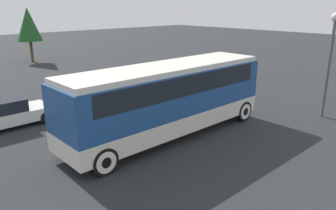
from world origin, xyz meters
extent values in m
plane|color=#26282B|center=(0.00, 0.00, 0.00)|extent=(120.00, 120.00, 0.00)
cube|color=silver|center=(0.00, 0.00, 0.82)|extent=(10.01, 2.46, 0.77)
cube|color=navy|center=(0.00, 0.00, 2.11)|extent=(10.01, 2.46, 1.80)
cube|color=black|center=(0.00, 0.00, 2.55)|extent=(8.81, 2.50, 0.81)
cube|color=silver|center=(0.00, 0.00, 3.12)|extent=(9.81, 2.27, 0.22)
cube|color=navy|center=(4.86, 0.00, 1.85)|extent=(0.36, 2.36, 2.06)
cylinder|color=black|center=(4.19, -1.12, 0.51)|extent=(1.02, 0.28, 1.02)
cylinder|color=silver|center=(4.19, -1.12, 0.51)|extent=(0.79, 0.30, 0.79)
cylinder|color=black|center=(4.19, -1.12, 0.51)|extent=(0.39, 0.32, 0.39)
cylinder|color=black|center=(4.19, 1.12, 0.51)|extent=(1.02, 0.28, 1.02)
cylinder|color=silver|center=(4.19, 1.12, 0.51)|extent=(0.79, 0.30, 0.79)
cylinder|color=black|center=(4.19, 1.12, 0.51)|extent=(0.39, 0.32, 0.39)
cylinder|color=black|center=(-4.04, -1.12, 0.51)|extent=(1.02, 0.28, 1.02)
cylinder|color=silver|center=(-4.04, -1.12, 0.51)|extent=(0.79, 0.30, 0.79)
cylinder|color=black|center=(-4.04, -1.12, 0.51)|extent=(0.39, 0.32, 0.39)
cylinder|color=black|center=(-4.04, 1.12, 0.51)|extent=(1.02, 0.28, 1.02)
cylinder|color=silver|center=(-4.04, 1.12, 0.51)|extent=(0.79, 0.30, 0.79)
cylinder|color=black|center=(-4.04, 1.12, 0.51)|extent=(0.39, 0.32, 0.39)
cube|color=#2D5638|center=(-0.29, 5.88, 0.58)|extent=(4.34, 1.89, 0.63)
cube|color=black|center=(-0.46, 5.88, 1.12)|extent=(2.26, 1.70, 0.45)
cylinder|color=black|center=(1.40, 5.03, 0.35)|extent=(0.69, 0.22, 0.69)
cylinder|color=black|center=(1.40, 5.03, 0.35)|extent=(0.26, 0.26, 0.26)
cylinder|color=black|center=(1.40, 6.74, 0.35)|extent=(0.69, 0.22, 0.69)
cylinder|color=black|center=(1.40, 6.74, 0.35)|extent=(0.26, 0.26, 0.26)
cylinder|color=black|center=(-1.98, 5.03, 0.35)|extent=(0.69, 0.22, 0.69)
cylinder|color=black|center=(-1.98, 5.03, 0.35)|extent=(0.26, 0.26, 0.26)
cylinder|color=black|center=(-1.98, 6.74, 0.35)|extent=(0.69, 0.22, 0.69)
cylinder|color=black|center=(-1.98, 6.74, 0.35)|extent=(0.26, 0.26, 0.26)
cube|color=#7A6B5B|center=(1.39, 8.33, 0.55)|extent=(4.26, 1.74, 0.60)
cube|color=black|center=(1.22, 8.33, 1.13)|extent=(2.22, 1.56, 0.57)
cylinder|color=black|center=(3.06, 7.56, 0.33)|extent=(0.66, 0.22, 0.66)
cylinder|color=black|center=(3.06, 7.56, 0.33)|extent=(0.25, 0.26, 0.25)
cylinder|color=black|center=(3.06, 9.11, 0.33)|extent=(0.66, 0.22, 0.66)
cylinder|color=black|center=(3.06, 9.11, 0.33)|extent=(0.25, 0.26, 0.25)
cylinder|color=black|center=(-0.27, 7.56, 0.33)|extent=(0.66, 0.22, 0.66)
cylinder|color=black|center=(-0.27, 7.56, 0.33)|extent=(0.25, 0.26, 0.25)
cylinder|color=black|center=(-0.27, 9.11, 0.33)|extent=(0.66, 0.22, 0.66)
cylinder|color=black|center=(-0.27, 9.11, 0.33)|extent=(0.25, 0.26, 0.25)
cube|color=silver|center=(-5.04, 6.14, 0.51)|extent=(4.22, 1.73, 0.57)
cylinder|color=black|center=(-3.36, 5.36, 0.31)|extent=(0.61, 0.22, 0.61)
cylinder|color=black|center=(-3.36, 5.36, 0.31)|extent=(0.23, 0.26, 0.23)
cylinder|color=black|center=(-3.36, 6.92, 0.31)|extent=(0.61, 0.22, 0.61)
cylinder|color=black|center=(-3.36, 6.92, 0.31)|extent=(0.23, 0.26, 0.23)
cylinder|color=#515156|center=(7.77, -3.61, 2.47)|extent=(0.16, 0.16, 4.94)
sphere|color=silver|center=(7.77, -3.61, 5.11)|extent=(0.44, 0.44, 0.44)
cylinder|color=brown|center=(3.26, 24.20, 1.07)|extent=(0.28, 0.28, 2.14)
cone|color=#1E5123|center=(3.26, 24.20, 3.80)|extent=(2.44, 2.44, 3.31)
camera|label=1|loc=(-9.37, -10.13, 5.70)|focal=35.00mm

